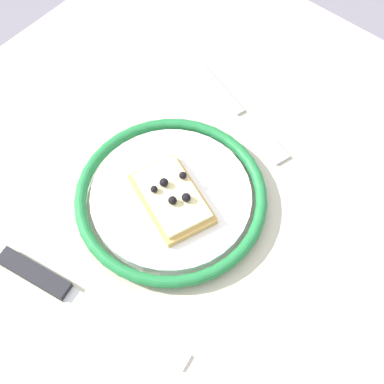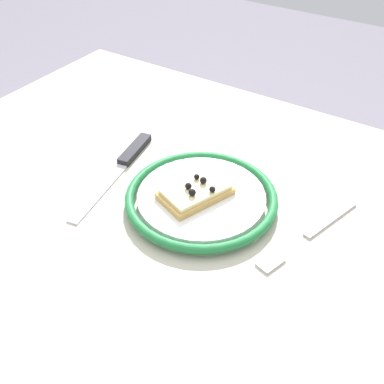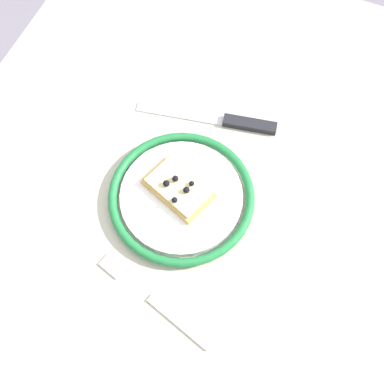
{
  "view_description": "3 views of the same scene",
  "coord_description": "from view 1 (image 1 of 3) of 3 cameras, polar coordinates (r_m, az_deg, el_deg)",
  "views": [
    {
      "loc": [
        0.16,
        0.2,
        1.27
      ],
      "look_at": [
        -0.07,
        -0.0,
        0.73
      ],
      "focal_mm": 49.8,
      "sensor_mm": 36.0,
      "label": 1
    },
    {
      "loc": [
        -0.33,
        0.43,
        1.16
      ],
      "look_at": [
        -0.06,
        -0.0,
        0.74
      ],
      "focal_mm": 43.34,
      "sensor_mm": 36.0,
      "label": 2
    },
    {
      "loc": [
        -0.34,
        -0.16,
        1.41
      ],
      "look_at": [
        -0.06,
        -0.04,
        0.74
      ],
      "focal_mm": 45.43,
      "sensor_mm": 36.0,
      "label": 3
    }
  ],
  "objects": [
    {
      "name": "ground_plane",
      "position": [
        1.29,
        -2.11,
        -18.96
      ],
      "size": [
        6.0,
        6.0,
        0.0
      ],
      "primitive_type": "plane",
      "color": "slate"
    },
    {
      "name": "dining_table",
      "position": [
        0.7,
        -3.73,
        -9.21
      ],
      "size": [
        0.92,
        0.77,
        0.71
      ],
      "color": "#BCB29E",
      "rests_on": "ground_plane"
    },
    {
      "name": "plate",
      "position": [
        0.63,
        -2.26,
        -0.55
      ],
      "size": [
        0.23,
        0.23,
        0.02
      ],
      "color": "white",
      "rests_on": "dining_table"
    },
    {
      "name": "pizza_slice_near",
      "position": [
        0.61,
        -2.17,
        -0.61
      ],
      "size": [
        0.1,
        0.12,
        0.03
      ],
      "color": "tan",
      "rests_on": "plate"
    },
    {
      "name": "knife",
      "position": [
        0.61,
        -14.12,
        -9.9
      ],
      "size": [
        0.06,
        0.24,
        0.01
      ],
      "color": "silver",
      "rests_on": "dining_table"
    },
    {
      "name": "fork",
      "position": [
        0.72,
        4.95,
        8.79
      ],
      "size": [
        0.07,
        0.2,
        0.0
      ],
      "color": "#B8B8B8",
      "rests_on": "dining_table"
    }
  ]
}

